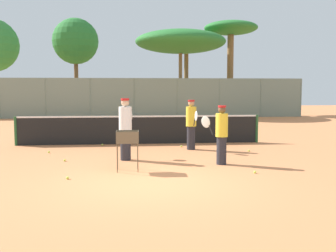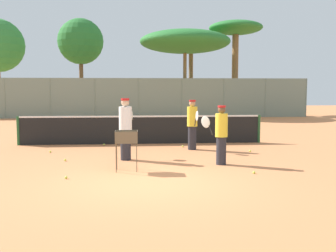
% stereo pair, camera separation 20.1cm
% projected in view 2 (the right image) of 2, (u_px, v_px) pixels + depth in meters
% --- Properties ---
extents(ground_plane, '(80.00, 80.00, 0.00)m').
position_uv_depth(ground_plane, '(146.00, 183.00, 8.63)').
color(ground_plane, '#D37F4C').
extents(tennis_net, '(9.17, 0.10, 1.07)m').
position_uv_depth(tennis_net, '(142.00, 129.00, 14.79)').
color(tennis_net, '#26592D').
rests_on(tennis_net, ground_plane).
extents(back_fence, '(25.08, 0.08, 2.86)m').
position_uv_depth(back_fence, '(139.00, 98.00, 28.31)').
color(back_fence, gray).
rests_on(back_fence, ground_plane).
extents(tree_0, '(6.89, 6.89, 6.52)m').
position_uv_depth(tree_0, '(185.00, 42.00, 29.85)').
color(tree_0, brown).
rests_on(tree_0, ground_plane).
extents(tree_1, '(4.36, 4.36, 7.60)m').
position_uv_depth(tree_1, '(236.00, 31.00, 32.01)').
color(tree_1, brown).
rests_on(tree_1, ground_plane).
extents(tree_2, '(4.65, 4.65, 6.42)m').
position_uv_depth(tree_2, '(191.00, 44.00, 31.93)').
color(tree_2, brown).
rests_on(tree_2, ground_plane).
extents(tree_3, '(3.83, 3.83, 7.99)m').
position_uv_depth(tree_3, '(81.00, 42.00, 33.03)').
color(tree_3, brown).
rests_on(tree_3, ground_plane).
extents(player_white_outfit, '(0.35, 0.90, 1.70)m').
position_uv_depth(player_white_outfit, '(192.00, 124.00, 13.35)').
color(player_white_outfit, '#26262D').
rests_on(player_white_outfit, ground_plane).
extents(player_red_cap, '(0.43, 0.90, 1.80)m').
position_uv_depth(player_red_cap, '(126.00, 128.00, 11.39)').
color(player_red_cap, '#26262D').
rests_on(player_red_cap, ground_plane).
extents(player_yellow_shirt, '(0.69, 0.68, 1.62)m').
position_uv_depth(player_yellow_shirt, '(221.00, 134.00, 10.69)').
color(player_yellow_shirt, '#26262D').
rests_on(player_yellow_shirt, ground_plane).
extents(ball_cart, '(0.56, 0.41, 1.02)m').
position_uv_depth(ball_cart, '(126.00, 140.00, 9.86)').
color(ball_cart, brown).
rests_on(ball_cart, ground_plane).
extents(tennis_ball_0, '(0.07, 0.07, 0.07)m').
position_uv_depth(tennis_ball_0, '(65.00, 160.00, 11.27)').
color(tennis_ball_0, '#D1E54C').
rests_on(tennis_ball_0, ground_plane).
extents(tennis_ball_1, '(0.07, 0.07, 0.07)m').
position_uv_depth(tennis_ball_1, '(254.00, 172.00, 9.58)').
color(tennis_ball_1, '#D1E54C').
rests_on(tennis_ball_1, ground_plane).
extents(tennis_ball_2, '(0.07, 0.07, 0.07)m').
position_uv_depth(tennis_ball_2, '(104.00, 144.00, 14.42)').
color(tennis_ball_2, '#D1E54C').
rests_on(tennis_ball_2, ground_plane).
extents(tennis_ball_3, '(0.07, 0.07, 0.07)m').
position_uv_depth(tennis_ball_3, '(66.00, 177.00, 9.03)').
color(tennis_ball_3, '#D1E54C').
rests_on(tennis_ball_3, ground_plane).
extents(tennis_ball_4, '(0.07, 0.07, 0.07)m').
position_uv_depth(tennis_ball_4, '(50.00, 152.00, 12.76)').
color(tennis_ball_4, '#D1E54C').
rests_on(tennis_ball_4, ground_plane).
extents(tennis_ball_5, '(0.07, 0.07, 0.07)m').
position_uv_depth(tennis_ball_5, '(183.00, 146.00, 13.99)').
color(tennis_ball_5, '#D1E54C').
rests_on(tennis_ball_5, ground_plane).
extents(tennis_ball_6, '(0.07, 0.07, 0.07)m').
position_uv_depth(tennis_ball_6, '(250.00, 151.00, 12.92)').
color(tennis_ball_6, '#D1E54C').
rests_on(tennis_ball_6, ground_plane).
extents(parked_car, '(4.20, 1.70, 1.60)m').
position_uv_depth(parked_car, '(121.00, 107.00, 31.02)').
color(parked_car, '#3F4C8C').
rests_on(parked_car, ground_plane).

